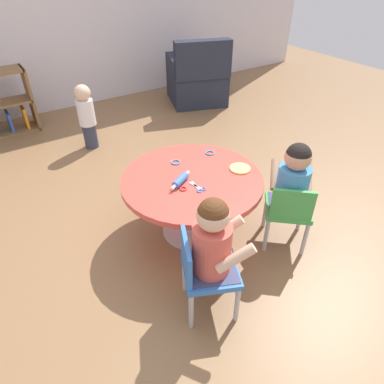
# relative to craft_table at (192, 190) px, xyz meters

# --- Properties ---
(ground_plane) EXTENTS (10.00, 10.00, 0.00)m
(ground_plane) POSITION_rel_craft_table_xyz_m (0.00, 0.00, -0.38)
(ground_plane) COLOR olive
(craft_table) EXTENTS (0.98, 0.98, 0.48)m
(craft_table) POSITION_rel_craft_table_xyz_m (0.00, 0.00, 0.00)
(craft_table) COLOR silver
(craft_table) RESTS_ON ground
(child_chair_left) EXTENTS (0.40, 0.40, 0.54)m
(child_chair_left) POSITION_rel_craft_table_xyz_m (-0.31, -0.59, -0.07)
(child_chair_left) COLOR #B7B7BC
(child_chair_left) RESTS_ON ground
(seated_child_left) EXTENTS (0.43, 0.39, 0.51)m
(seated_child_left) POSITION_rel_craft_table_xyz_m (-0.27, -0.61, 0.15)
(seated_child_left) COLOR #3F4772
(seated_child_left) RESTS_ON ground
(child_chair_right) EXTENTS (0.42, 0.42, 0.54)m
(child_chair_right) POSITION_rel_craft_table_xyz_m (0.48, -0.47, -0.07)
(child_chair_right) COLOR #B7B7BC
(child_chair_right) RESTS_ON ground
(seated_child_right) EXTENTS (0.43, 0.44, 0.51)m
(seated_child_right) POSITION_rel_craft_table_xyz_m (0.50, -0.44, 0.15)
(seated_child_right) COLOR #3F4772
(seated_child_right) RESTS_ON ground
(armchair_dark) EXTENTS (0.90, 0.91, 0.85)m
(armchair_dark) POSITION_rel_craft_table_xyz_m (1.50, 2.15, -0.07)
(armchair_dark) COLOR #232838
(armchair_dark) RESTS_ON ground
(toddler_standing) EXTENTS (0.17, 0.17, 0.67)m
(toddler_standing) POSITION_rel_craft_table_xyz_m (-0.17, 1.70, -0.02)
(toddler_standing) COLOR #33384C
(toddler_standing) RESTS_ON ground
(rolling_pin) EXTENTS (0.21, 0.13, 0.05)m
(rolling_pin) POSITION_rel_craft_table_xyz_m (-0.10, -0.01, 0.13)
(rolling_pin) COLOR #3F72CC
(rolling_pin) RESTS_ON craft_table
(craft_scissors) EXTENTS (0.08, 0.14, 0.01)m
(craft_scissors) POSITION_rel_craft_table_xyz_m (-0.03, -0.13, 0.10)
(craft_scissors) COLOR silver
(craft_scissors) RESTS_ON craft_table
(playdough_blob_0) EXTENTS (0.15, 0.15, 0.01)m
(playdough_blob_0) POSITION_rel_craft_table_xyz_m (0.34, -0.09, 0.11)
(playdough_blob_0) COLOR #F2CC72
(playdough_blob_0) RESTS_ON craft_table
(cookie_cutter_0) EXTENTS (0.07, 0.07, 0.01)m
(cookie_cutter_0) POSITION_rel_craft_table_xyz_m (0.01, 0.23, 0.11)
(cookie_cutter_0) COLOR #3F99D8
(cookie_cutter_0) RESTS_ON craft_table
(cookie_cutter_1) EXTENTS (0.07, 0.07, 0.01)m
(cookie_cutter_1) POSITION_rel_craft_table_xyz_m (0.30, 0.20, 0.11)
(cookie_cutter_1) COLOR #3F99D8
(cookie_cutter_1) RESTS_ON craft_table
(cookie_cutter_2) EXTENTS (0.05, 0.05, 0.01)m
(cookie_cutter_2) POSITION_rel_craft_table_xyz_m (-0.12, -0.08, 0.11)
(cookie_cutter_2) COLOR red
(cookie_cutter_2) RESTS_ON craft_table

